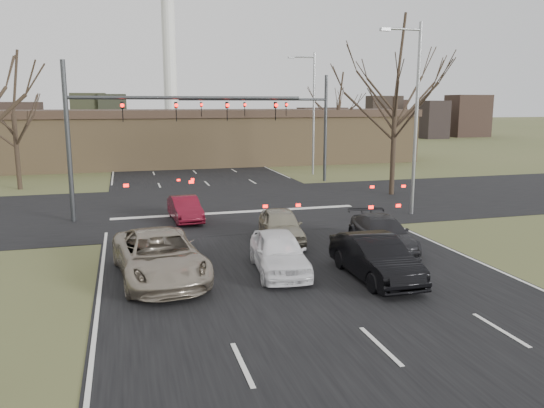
{
  "coord_description": "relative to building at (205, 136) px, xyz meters",
  "views": [
    {
      "loc": [
        -5.88,
        -15.04,
        5.93
      ],
      "look_at": [
        -0.32,
        4.8,
        2.0
      ],
      "focal_mm": 35.0,
      "sensor_mm": 36.0,
      "label": 1
    }
  ],
  "objects": [
    {
      "name": "car_silver_suv",
      "position": [
        -6.88,
        -35.24,
        -1.85
      ],
      "size": [
        3.27,
        6.08,
        1.62
      ],
      "primitive_type": "imported",
      "rotation": [
        0.0,
        0.0,
        0.1
      ],
      "color": "gray",
      "rests_on": "ground"
    },
    {
      "name": "car_red_ahead",
      "position": [
        -5.0,
        -26.28,
        -2.05
      ],
      "size": [
        1.56,
        3.83,
        1.23
      ],
      "primitive_type": "imported",
      "rotation": [
        0.0,
        0.0,
        0.07
      ],
      "color": "#5B0D1B",
      "rests_on": "ground"
    },
    {
      "name": "ground",
      "position": [
        -2.0,
        -38.0,
        -2.67
      ],
      "size": [
        360.0,
        360.0,
        0.0
      ],
      "primitive_type": "plane",
      "color": "#4D552D",
      "rests_on": "ground"
    },
    {
      "name": "mast_arm_far",
      "position": [
        4.18,
        -15.0,
        2.35
      ],
      "size": [
        11.12,
        0.24,
        8.0
      ],
      "color": "#383A3D",
      "rests_on": "ground"
    },
    {
      "name": "tree_left_far",
      "position": [
        -15.0,
        -13.0,
        4.68
      ],
      "size": [
        5.7,
        5.7,
        9.5
      ],
      "color": "black",
      "rests_on": "ground"
    },
    {
      "name": "building",
      "position": [
        0.0,
        0.0,
        0.0
      ],
      "size": [
        42.4,
        10.4,
        5.3
      ],
      "color": "olive",
      "rests_on": "ground"
    },
    {
      "name": "tree_right_near",
      "position": [
        9.0,
        -22.0,
        6.23
      ],
      "size": [
        6.9,
        6.9,
        11.5
      ],
      "color": "black",
      "rests_on": "ground"
    },
    {
      "name": "car_charcoal_sedan",
      "position": [
        2.15,
        -33.96,
        -1.99
      ],
      "size": [
        2.49,
        4.86,
        1.35
      ],
      "primitive_type": "imported",
      "rotation": [
        0.0,
        0.0,
        -0.13
      ],
      "color": "black",
      "rests_on": "ground"
    },
    {
      "name": "car_silver_ahead",
      "position": [
        -1.48,
        -31.62,
        -1.95
      ],
      "size": [
        2.24,
        4.38,
        1.43
      ],
      "primitive_type": "imported",
      "rotation": [
        0.0,
        0.0,
        -0.14
      ],
      "color": "gray",
      "rests_on": "ground"
    },
    {
      "name": "tree_right_far",
      "position": [
        13.0,
        -3.0,
        4.29
      ],
      "size": [
        5.4,
        5.4,
        9.0
      ],
      "color": "black",
      "rests_on": "ground"
    },
    {
      "name": "road_main",
      "position": [
        -2.0,
        22.0,
        -2.66
      ],
      "size": [
        14.0,
        300.0,
        0.02
      ],
      "primitive_type": "cube",
      "color": "black",
      "rests_on": "ground"
    },
    {
      "name": "mast_arm_near",
      "position": [
        -7.23,
        -25.0,
        2.41
      ],
      "size": [
        12.12,
        0.24,
        8.0
      ],
      "color": "#383A3D",
      "rests_on": "ground"
    },
    {
      "name": "streetlight_right_near",
      "position": [
        6.82,
        -28.0,
        2.92
      ],
      "size": [
        2.34,
        0.25,
        10.0
      ],
      "color": "gray",
      "rests_on": "ground"
    },
    {
      "name": "streetlight_right_far",
      "position": [
        7.32,
        -11.0,
        2.92
      ],
      "size": [
        2.34,
        0.25,
        10.0
      ],
      "color": "gray",
      "rests_on": "ground"
    },
    {
      "name": "car_black_hatch",
      "position": [
        0.2,
        -37.25,
        -1.92
      ],
      "size": [
        1.61,
        4.55,
        1.5
      ],
      "primitive_type": "imported",
      "rotation": [
        0.0,
        0.0,
        0.01
      ],
      "color": "black",
      "rests_on": "ground"
    },
    {
      "name": "road_cross",
      "position": [
        -2.0,
        -23.0,
        -2.65
      ],
      "size": [
        200.0,
        14.0,
        0.02
      ],
      "primitive_type": "cube",
      "color": "black",
      "rests_on": "ground"
    },
    {
      "name": "car_white_sedan",
      "position": [
        -2.75,
        -35.65,
        -1.93
      ],
      "size": [
        2.16,
        4.48,
        1.47
      ],
      "primitive_type": "imported",
      "rotation": [
        0.0,
        0.0,
        -0.1
      ],
      "color": "white",
      "rests_on": "ground"
    }
  ]
}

